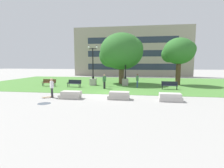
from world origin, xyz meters
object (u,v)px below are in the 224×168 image
object	(u,v)px
person_bystander_far_lawn	(104,81)
person_skateboarder	(52,87)
skateboard	(48,97)
park_bench_near_right	(49,82)
lamp_post_left	(125,78)
concrete_block_right	(170,97)
park_bench_near_left	(74,83)
park_bench_far_left	(169,85)
lamp_post_center	(93,77)
person_bystander_near_lawn	(137,80)
concrete_block_center	(71,95)
concrete_block_left	(119,96)

from	to	relation	value
person_bystander_far_lawn	person_skateboarder	bearing A→B (deg)	-120.47
skateboard	park_bench_near_right	xyz separation A→B (m)	(-3.80, 7.26, 0.45)
lamp_post_left	concrete_block_right	bearing A→B (deg)	-65.13
park_bench_near_left	park_bench_far_left	xyz separation A→B (m)	(11.56, -0.19, 0.00)
person_bystander_far_lawn	lamp_post_center	bearing A→B (deg)	126.20
skateboard	person_bystander_near_lawn	distance (m)	10.78
skateboard	concrete_block_right	bearing A→B (deg)	1.36
concrete_block_center	park_bench_far_left	xyz separation A→B (m)	(9.29, 6.68, 0.23)
concrete_block_center	person_bystander_far_lawn	distance (m)	6.36
concrete_block_right	person_skateboarder	bearing A→B (deg)	-179.55
lamp_post_center	person_bystander_near_lawn	size ratio (longest dim) A/B	3.16
concrete_block_right	lamp_post_left	size ratio (longest dim) A/B	0.37
concrete_block_right	park_bench_near_left	world-z (taller)	park_bench_near_left
lamp_post_left	park_bench_near_right	bearing A→B (deg)	-167.05
park_bench_near_right	park_bench_far_left	size ratio (longest dim) A/B	0.98
lamp_post_left	lamp_post_center	size ratio (longest dim) A/B	0.91
concrete_block_center	person_skateboarder	world-z (taller)	person_skateboarder
concrete_block_right	person_skateboarder	xyz separation A→B (m)	(-10.02, -0.08, 0.66)
person_skateboarder	concrete_block_center	bearing A→B (deg)	-3.59
park_bench_far_left	person_bystander_far_lawn	xyz separation A→B (m)	(-7.53, -0.60, 0.44)
park_bench_far_left	lamp_post_left	xyz separation A→B (m)	(-5.32, 2.79, 0.48)
park_bench_near_left	person_bystander_far_lawn	world-z (taller)	person_bystander_far_lawn
lamp_post_center	person_bystander_far_lawn	distance (m)	3.64
park_bench_near_left	concrete_block_right	bearing A→B (deg)	-32.35
concrete_block_left	park_bench_near_right	distance (m)	12.14
skateboard	park_bench_near_right	size ratio (longest dim) A/B	0.50
lamp_post_center	park_bench_near_right	bearing A→B (deg)	-161.71
concrete_block_center	park_bench_near_left	distance (m)	7.23
concrete_block_right	lamp_post_left	xyz separation A→B (m)	(-4.30, 9.28, 0.71)
person_skateboarder	lamp_post_left	distance (m)	10.97
park_bench_far_left	park_bench_near_right	bearing A→B (deg)	178.02
person_skateboarder	person_bystander_far_lawn	xyz separation A→B (m)	(3.51, 5.97, 0.02)
park_bench_far_left	lamp_post_center	xyz separation A→B (m)	(-9.68, 2.34, 0.57)
concrete_block_center	park_bench_far_left	size ratio (longest dim) A/B	1.02
concrete_block_center	park_bench_near_right	size ratio (longest dim) A/B	1.04
skateboard	person_bystander_far_lawn	size ratio (longest dim) A/B	0.52
concrete_block_right	park_bench_near_left	xyz separation A→B (m)	(-10.54, 6.68, 0.23)
skateboard	park_bench_far_left	size ratio (longest dim) A/B	0.49
park_bench_far_left	person_bystander_far_lawn	size ratio (longest dim) A/B	1.08
concrete_block_right	park_bench_near_right	distance (m)	15.79
person_bystander_near_lawn	person_bystander_far_lawn	size ratio (longest dim) A/B	1.00
person_skateboarder	park_bench_near_right	xyz separation A→B (m)	(-4.12, 7.09, -0.43)
concrete_block_left	lamp_post_center	size ratio (longest dim) A/B	0.33
person_skateboarder	skateboard	world-z (taller)	person_skateboarder
concrete_block_center	concrete_block_left	size ratio (longest dim) A/B	1.04
concrete_block_right	park_bench_near_right	xyz separation A→B (m)	(-14.14, 7.01, 0.23)
skateboard	park_bench_near_right	bearing A→B (deg)	117.64
concrete_block_center	concrete_block_right	bearing A→B (deg)	1.31
concrete_block_center	person_bystander_far_lawn	size ratio (longest dim) A/B	1.09
park_bench_near_right	lamp_post_center	bearing A→B (deg)	18.29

